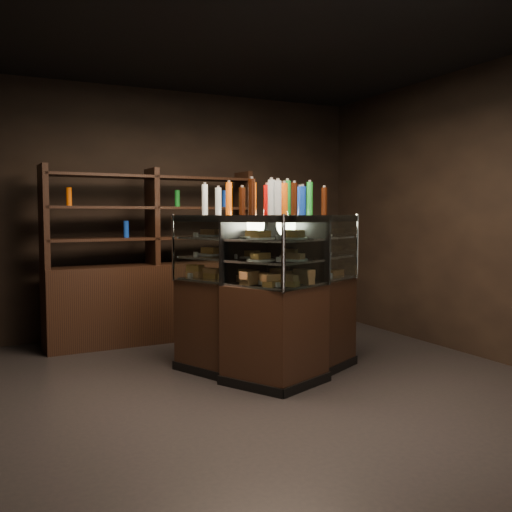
{
  "coord_description": "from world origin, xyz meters",
  "views": [
    {
      "loc": [
        -2.1,
        -4.39,
        1.47
      ],
      "look_at": [
        0.02,
        0.05,
        1.11
      ],
      "focal_mm": 40.0,
      "sensor_mm": 36.0,
      "label": 1
    }
  ],
  "objects": [
    {
      "name": "potted_conifer",
      "position": [
        0.98,
        0.68,
        0.38
      ],
      "size": [
        0.31,
        0.31,
        0.67
      ],
      "rotation": [
        0.0,
        0.0,
        0.1
      ],
      "color": "black",
      "rests_on": "ground"
    },
    {
      "name": "back_shelving",
      "position": [
        -0.34,
        2.05,
        0.6
      ],
      "size": [
        2.45,
        0.56,
        2.0
      ],
      "rotation": [
        0.0,
        0.0,
        0.06
      ],
      "color": "black",
      "rests_on": "ground"
    },
    {
      "name": "room_shell",
      "position": [
        0.0,
        0.0,
        1.94
      ],
      "size": [
        5.02,
        5.02,
        3.01
      ],
      "color": "black",
      "rests_on": "ground"
    },
    {
      "name": "food_display",
      "position": [
        0.25,
        0.21,
        1.09
      ],
      "size": [
        1.31,
        1.21,
        0.45
      ],
      "color": "#D0954A",
      "rests_on": "display_case"
    },
    {
      "name": "ground",
      "position": [
        0.0,
        0.0,
        0.0
      ],
      "size": [
        5.0,
        5.0,
        0.0
      ],
      "primitive_type": "plane",
      "color": "black",
      "rests_on": "ground"
    },
    {
      "name": "display_case",
      "position": [
        0.25,
        0.22,
        0.49
      ],
      "size": [
        1.72,
        1.51,
        1.48
      ],
      "rotation": [
        0.0,
        0.0,
        -0.33
      ],
      "color": "black",
      "rests_on": "ground"
    },
    {
      "name": "bottles_top",
      "position": [
        0.25,
        0.22,
        1.61
      ],
      "size": [
        1.14,
        1.07,
        0.3
      ],
      "color": "black",
      "rests_on": "display_case"
    }
  ]
}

